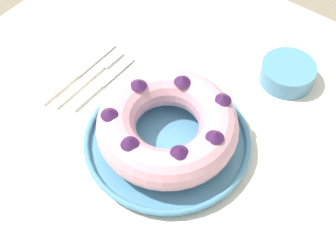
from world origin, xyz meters
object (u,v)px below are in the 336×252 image
(serving_dish, at_px, (168,141))
(side_bowl, at_px, (287,73))
(fork, at_px, (94,74))
(serving_knife, at_px, (74,76))
(cake_knife, at_px, (99,87))
(bundt_cake, at_px, (168,126))

(serving_dish, bearing_deg, side_bowl, 71.13)
(serving_dish, xyz_separation_m, fork, (-0.25, 0.05, -0.01))
(serving_knife, height_order, cake_knife, same)
(serving_dish, bearing_deg, bundt_cake, -45.07)
(bundt_cake, bearing_deg, side_bowl, 71.14)
(bundt_cake, relative_size, side_bowl, 2.30)
(serving_knife, relative_size, cake_knife, 1.17)
(serving_dish, height_order, fork, serving_dish)
(bundt_cake, distance_m, cake_knife, 0.23)
(bundt_cake, xyz_separation_m, cake_knife, (-0.22, 0.03, -0.06))
(serving_dish, bearing_deg, cake_knife, 172.49)
(serving_dish, distance_m, cake_knife, 0.22)
(fork, xyz_separation_m, serving_knife, (-0.03, -0.03, -0.00))
(serving_knife, xyz_separation_m, side_bowl, (0.38, 0.28, 0.02))
(bundt_cake, xyz_separation_m, fork, (-0.25, 0.05, -0.06))
(cake_knife, bearing_deg, serving_knife, -167.42)
(bundt_cake, height_order, serving_knife, bundt_cake)
(serving_knife, height_order, side_bowl, side_bowl)
(serving_dish, relative_size, bundt_cake, 1.22)
(serving_dish, distance_m, serving_knife, 0.28)
(serving_dish, distance_m, fork, 0.26)
(fork, bearing_deg, side_bowl, 32.63)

